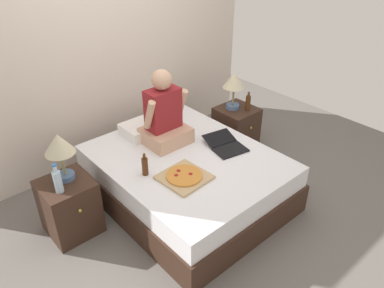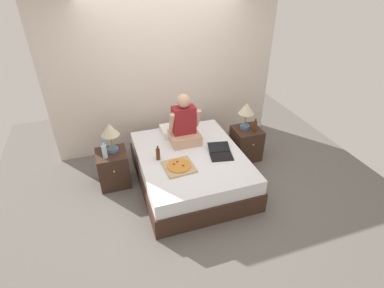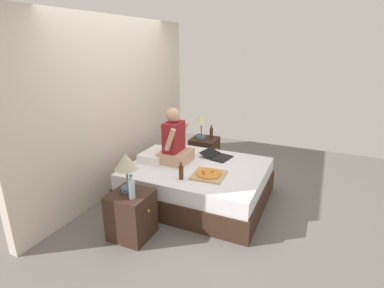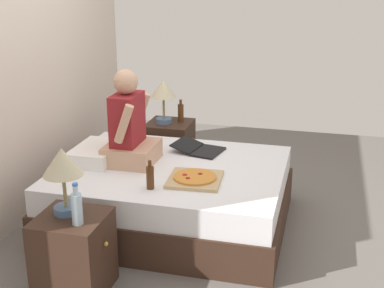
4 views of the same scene
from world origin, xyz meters
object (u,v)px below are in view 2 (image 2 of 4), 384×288
(lamp_on_left_nightstand, at_px, (110,131))
(pizza_box, at_px, (179,166))
(nightstand_left, at_px, (113,168))
(person_seated, at_px, (184,125))
(bed, at_px, (191,168))
(nightstand_right, at_px, (246,143))
(lamp_on_right_nightstand, at_px, (246,110))
(laptop, at_px, (221,153))
(beer_bottle_on_bed, at_px, (158,154))
(water_bottle, at_px, (104,151))
(beer_bottle, at_px, (255,126))

(lamp_on_left_nightstand, height_order, pizza_box, lamp_on_left_nightstand)
(nightstand_left, bearing_deg, person_seated, 0.80)
(bed, relative_size, nightstand_right, 3.41)
(nightstand_right, xyz_separation_m, lamp_on_right_nightstand, (-0.03, 0.05, 0.60))
(lamp_on_left_nightstand, bearing_deg, person_seated, -1.82)
(laptop, relative_size, pizza_box, 1.10)
(bed, bearing_deg, lamp_on_right_nightstand, 20.42)
(nightstand_left, relative_size, pizza_box, 1.29)
(pizza_box, xyz_separation_m, beer_bottle_on_bed, (-0.22, 0.28, 0.07))
(water_bottle, xyz_separation_m, beer_bottle_on_bed, (0.71, -0.24, -0.05))
(water_bottle, height_order, nightstand_right, water_bottle)
(person_seated, distance_m, pizza_box, 0.73)
(lamp_on_left_nightstand, xyz_separation_m, beer_bottle_on_bed, (0.59, -0.38, -0.27))
(person_seated, bearing_deg, lamp_on_right_nightstand, 1.86)
(pizza_box, bearing_deg, nightstand_right, 24.18)
(nightstand_right, distance_m, pizza_box, 1.51)
(water_bottle, distance_m, lamp_on_right_nightstand, 2.28)
(nightstand_right, height_order, person_seated, person_seated)
(bed, distance_m, beer_bottle, 1.26)
(person_seated, xyz_separation_m, pizza_box, (-0.27, -0.63, -0.27))
(lamp_on_right_nightstand, xyz_separation_m, pizza_box, (-1.33, -0.66, -0.34))
(water_bottle, height_order, beer_bottle, water_bottle)
(water_bottle, height_order, beer_bottle_on_bed, water_bottle)
(nightstand_left, height_order, laptop, laptop)
(laptop, xyz_separation_m, pizza_box, (-0.66, -0.11, -0.00))
(bed, height_order, nightstand_right, nightstand_right)
(lamp_on_left_nightstand, xyz_separation_m, nightstand_right, (2.17, -0.05, -0.60))
(bed, xyz_separation_m, lamp_on_right_nightstand, (1.08, 0.40, 0.62))
(lamp_on_left_nightstand, height_order, beer_bottle_on_bed, lamp_on_left_nightstand)
(person_seated, height_order, pizza_box, person_seated)
(lamp_on_left_nightstand, bearing_deg, water_bottle, -130.60)
(laptop, bearing_deg, beer_bottle_on_bed, 169.17)
(lamp_on_left_nightstand, xyz_separation_m, laptop, (1.48, -0.55, -0.34))
(lamp_on_left_nightstand, height_order, water_bottle, lamp_on_left_nightstand)
(pizza_box, bearing_deg, lamp_on_left_nightstand, 140.88)
(nightstand_left, bearing_deg, beer_bottle, -2.51)
(water_bottle, relative_size, person_seated, 0.35)
(water_bottle, xyz_separation_m, lamp_on_right_nightstand, (2.26, 0.14, 0.22))
(lamp_on_left_nightstand, xyz_separation_m, lamp_on_right_nightstand, (2.14, 0.00, 0.00))
(lamp_on_right_nightstand, xyz_separation_m, person_seated, (-1.06, -0.03, -0.07))
(lamp_on_left_nightstand, bearing_deg, lamp_on_right_nightstand, 0.00)
(nightstand_left, distance_m, beer_bottle_on_bed, 0.78)
(nightstand_right, bearing_deg, person_seated, 179.17)
(lamp_on_left_nightstand, height_order, laptop, lamp_on_left_nightstand)
(water_bottle, xyz_separation_m, nightstand_right, (2.29, 0.09, -0.39))
(bed, bearing_deg, water_bottle, 167.61)
(bed, distance_m, water_bottle, 1.28)
(bed, xyz_separation_m, lamp_on_left_nightstand, (-1.07, 0.40, 0.62))
(water_bottle, distance_m, pizza_box, 1.08)
(person_seated, bearing_deg, pizza_box, -113.49)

